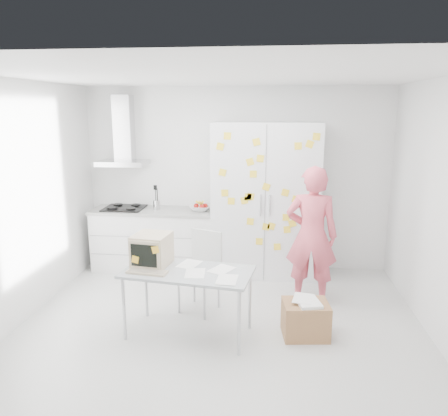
# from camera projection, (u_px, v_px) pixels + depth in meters

# --- Properties ---
(floor) EXTENTS (4.50, 4.00, 0.02)m
(floor) POSITION_uv_depth(u_px,v_px,m) (221.00, 326.00, 4.90)
(floor) COLOR silver
(floor) RESTS_ON ground
(walls) EXTENTS (4.52, 4.01, 2.70)m
(walls) POSITION_uv_depth(u_px,v_px,m) (227.00, 195.00, 5.29)
(walls) COLOR white
(walls) RESTS_ON ground
(ceiling) EXTENTS (4.50, 4.00, 0.02)m
(ceiling) POSITION_uv_depth(u_px,v_px,m) (220.00, 75.00, 4.30)
(ceiling) COLOR white
(ceiling) RESTS_ON walls
(counter_run) EXTENTS (1.84, 0.63, 1.28)m
(counter_run) POSITION_uv_depth(u_px,v_px,m) (155.00, 238.00, 6.57)
(counter_run) COLOR white
(counter_run) RESTS_ON ground
(range_hood) EXTENTS (0.70, 0.48, 1.01)m
(range_hood) POSITION_uv_depth(u_px,v_px,m) (124.00, 138.00, 6.42)
(range_hood) COLOR silver
(range_hood) RESTS_ON walls
(tall_cabinet) EXTENTS (1.50, 0.68, 2.20)m
(tall_cabinet) POSITION_uv_depth(u_px,v_px,m) (265.00, 200.00, 6.23)
(tall_cabinet) COLOR silver
(tall_cabinet) RESTS_ON ground
(person) EXTENTS (0.67, 0.48, 1.73)m
(person) POSITION_uv_depth(u_px,v_px,m) (311.00, 236.00, 5.32)
(person) COLOR #DF5767
(person) RESTS_ON ground
(desk) EXTENTS (1.42, 0.85, 1.07)m
(desk) POSITION_uv_depth(u_px,v_px,m) (165.00, 259.00, 4.65)
(desk) COLOR #A5ACB0
(desk) RESTS_ON ground
(chair) EXTENTS (0.56, 0.56, 0.95)m
(chair) POSITION_uv_depth(u_px,v_px,m) (202.00, 266.00, 5.22)
(chair) COLOR #BCBDBA
(chair) RESTS_ON ground
(cardboard_box) EXTENTS (0.52, 0.43, 0.42)m
(cardboard_box) POSITION_uv_depth(u_px,v_px,m) (305.00, 319.00, 4.64)
(cardboard_box) COLOR #9F6F45
(cardboard_box) RESTS_ON ground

